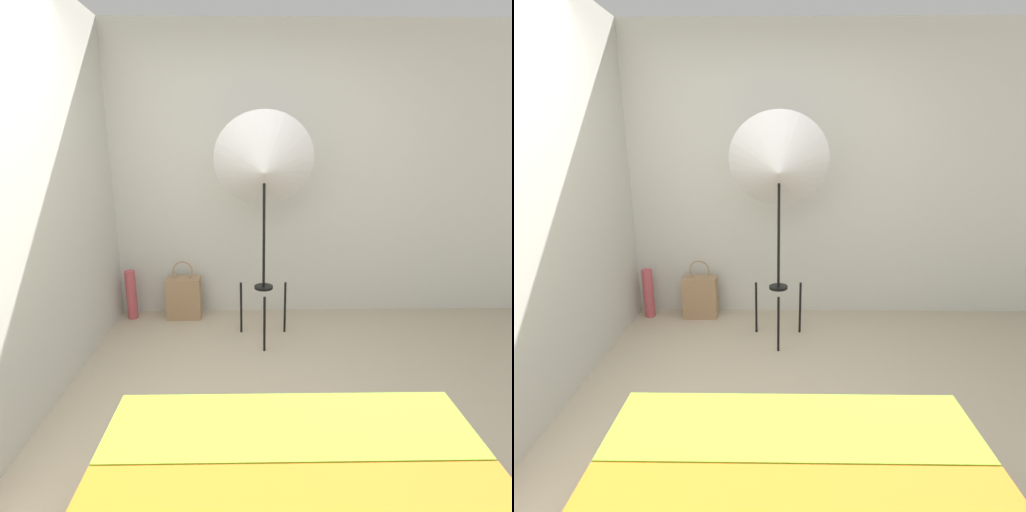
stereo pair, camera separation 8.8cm
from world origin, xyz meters
The scene contains 6 objects.
ground_plane centered at (0.00, 0.00, 0.00)m, with size 14.00×14.00×0.00m, color tan.
wall_back centered at (0.00, 2.10, 1.30)m, with size 8.00×0.05×2.60m.
wall_side_left centered at (-1.23, 1.00, 1.30)m, with size 0.05×8.00×2.60m.
photo_umbrella centered at (0.15, 1.49, 1.42)m, with size 0.79×0.50×1.84m.
tote_bag centered at (-0.58, 1.92, 0.20)m, with size 0.31×0.17×0.56m.
paper_roll centered at (-1.07, 1.92, 0.23)m, with size 0.09×0.09×0.47m.
Camera 2 is at (0.13, -1.59, 1.61)m, focal length 28.00 mm.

